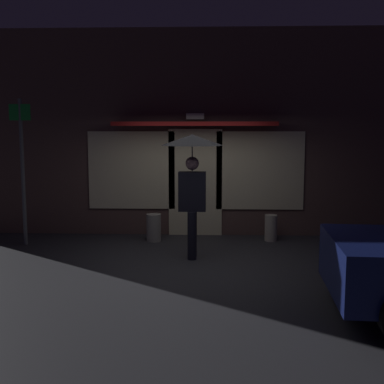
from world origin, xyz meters
TOP-DOWN VIEW (x-y plane):
  - ground_plane at (0.00, 0.00)m, footprint 18.00×18.00m
  - building_facade at (0.00, 2.34)m, footprint 10.46×1.00m
  - person_with_umbrella at (0.01, 0.33)m, footprint 1.04×1.04m
  - street_sign_post at (-3.22, 1.19)m, footprint 0.40×0.07m
  - sidewalk_bollard at (1.51, 1.69)m, footprint 0.24×0.24m
  - sidewalk_bollard_2 at (-0.80, 1.57)m, footprint 0.29×0.29m

SIDE VIEW (x-z plane):
  - ground_plane at x=0.00m, z-range 0.00..0.00m
  - sidewalk_bollard at x=1.51m, z-range 0.00..0.52m
  - sidewalk_bollard_2 at x=-0.80m, z-range 0.00..0.54m
  - street_sign_post at x=-3.22m, z-range 0.17..2.93m
  - person_with_umbrella at x=0.01m, z-range 0.56..2.67m
  - building_facade at x=0.00m, z-range -0.02..4.20m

